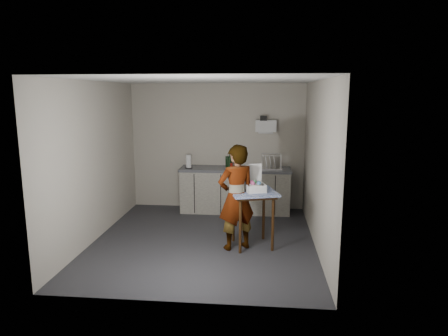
# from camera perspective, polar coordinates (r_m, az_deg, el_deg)

# --- Properties ---
(ground) EXTENTS (4.00, 4.00, 0.00)m
(ground) POSITION_cam_1_polar(r_m,az_deg,el_deg) (6.73, -2.86, -10.28)
(ground) COLOR #29292F
(ground) RESTS_ON ground
(wall_back) EXTENTS (3.60, 0.02, 2.60)m
(wall_back) POSITION_cam_1_polar(r_m,az_deg,el_deg) (8.33, -0.96, 3.04)
(wall_back) COLOR beige
(wall_back) RESTS_ON ground
(wall_right) EXTENTS (0.02, 4.00, 2.60)m
(wall_right) POSITION_cam_1_polar(r_m,az_deg,el_deg) (6.37, 13.16, 0.40)
(wall_right) COLOR beige
(wall_right) RESTS_ON ground
(wall_left) EXTENTS (0.02, 4.00, 2.60)m
(wall_left) POSITION_cam_1_polar(r_m,az_deg,el_deg) (6.88, -17.89, 0.90)
(wall_left) COLOR beige
(wall_left) RESTS_ON ground
(ceiling) EXTENTS (3.60, 4.00, 0.01)m
(ceiling) POSITION_cam_1_polar(r_m,az_deg,el_deg) (6.29, -3.09, 12.39)
(ceiling) COLOR white
(ceiling) RESTS_ON wall_back
(kitchen_counter) EXTENTS (2.24, 0.62, 0.91)m
(kitchen_counter) POSITION_cam_1_polar(r_m,az_deg,el_deg) (8.18, 1.62, -3.34)
(kitchen_counter) COLOR black
(kitchen_counter) RESTS_ON ground
(wall_shelf) EXTENTS (0.42, 0.18, 0.37)m
(wall_shelf) POSITION_cam_1_polar(r_m,az_deg,el_deg) (8.16, 6.00, 5.98)
(wall_shelf) COLOR white
(wall_shelf) RESTS_ON ground
(side_table) EXTENTS (0.86, 0.86, 0.90)m
(side_table) POSITION_cam_1_polar(r_m,az_deg,el_deg) (6.28, 4.13, -4.32)
(side_table) COLOR #3C240D
(side_table) RESTS_ON ground
(standing_man) EXTENTS (0.72, 0.64, 1.65)m
(standing_man) POSITION_cam_1_polar(r_m,az_deg,el_deg) (6.15, 1.76, -4.23)
(standing_man) COLOR #B2A593
(standing_man) RESTS_ON ground
(soap_bottle) EXTENTS (0.14, 0.14, 0.30)m
(soap_bottle) POSITION_cam_1_polar(r_m,az_deg,el_deg) (8.05, 0.83, 1.05)
(soap_bottle) COLOR black
(soap_bottle) RESTS_ON kitchen_counter
(soda_can) EXTENTS (0.06, 0.06, 0.11)m
(soda_can) POSITION_cam_1_polar(r_m,az_deg,el_deg) (8.03, 1.06, 0.33)
(soda_can) COLOR red
(soda_can) RESTS_ON kitchen_counter
(dark_bottle) EXTENTS (0.07, 0.07, 0.23)m
(dark_bottle) POSITION_cam_1_polar(r_m,az_deg,el_deg) (8.13, 0.44, 0.89)
(dark_bottle) COLOR black
(dark_bottle) RESTS_ON kitchen_counter
(paper_towel) EXTENTS (0.15, 0.15, 0.27)m
(paper_towel) POSITION_cam_1_polar(r_m,az_deg,el_deg) (8.08, -5.07, 0.89)
(paper_towel) COLOR black
(paper_towel) RESTS_ON kitchen_counter
(dish_rack) EXTENTS (0.42, 0.31, 0.29)m
(dish_rack) POSITION_cam_1_polar(r_m,az_deg,el_deg) (8.05, 6.72, 0.38)
(dish_rack) COLOR white
(dish_rack) RESTS_ON kitchen_counter
(bakery_box) EXTENTS (0.37, 0.37, 0.41)m
(bakery_box) POSITION_cam_1_polar(r_m,az_deg,el_deg) (6.22, 4.42, -2.48)
(bakery_box) COLOR white
(bakery_box) RESTS_ON side_table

